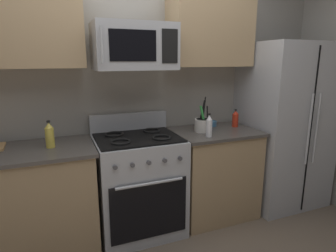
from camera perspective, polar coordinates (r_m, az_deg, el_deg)
wall_back at (r=2.87m, az=-8.51°, el=7.03°), size 8.00×0.10×2.60m
counter_left at (r=2.66m, az=-25.90°, el=-13.72°), size 1.05×0.64×0.91m
range_oven at (r=2.72m, az=-5.96°, el=-11.36°), size 0.76×0.68×1.09m
counter_right at (r=3.02m, az=9.11°, el=-9.21°), size 0.83×0.64×0.91m
refrigerator at (r=3.40m, az=22.22°, el=0.11°), size 0.87×0.75×1.78m
microwave at (r=2.51m, az=-6.83°, el=15.53°), size 0.68×0.44×0.39m
upper_cabinets_left at (r=2.58m, az=-29.03°, el=17.45°), size 1.04×0.34×0.66m
upper_cabinets_right at (r=2.96m, az=8.47°, el=18.13°), size 0.82×0.34×0.66m
utensil_crock at (r=2.81m, az=7.06°, el=0.33°), size 0.17×0.17×0.34m
bottle_hot_sauce at (r=3.06m, az=13.37°, el=1.44°), size 0.06×0.06×0.19m
bottle_oil at (r=2.46m, az=-22.69°, el=-1.72°), size 0.07×0.07×0.22m
bottle_vinegar at (r=2.61m, az=8.25°, el=-0.02°), size 0.06×0.06×0.22m
prep_bowl at (r=3.07m, az=8.46°, el=0.58°), size 0.14×0.14×0.05m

